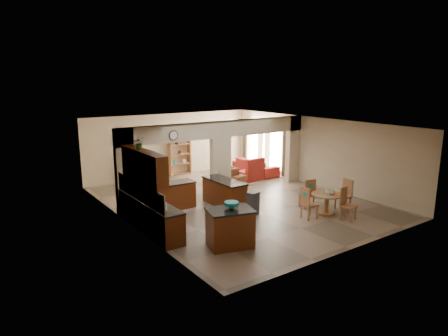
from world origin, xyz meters
TOP-DOWN VIEW (x-y plane):
  - floor at (0.00, 0.00)m, footprint 10.00×10.00m
  - ceiling at (0.00, 0.00)m, footprint 10.00×10.00m
  - wall_back at (0.00, 5.00)m, footprint 8.00×0.00m
  - wall_front at (0.00, -5.00)m, footprint 8.00×0.00m
  - wall_left at (-4.00, 0.00)m, footprint 0.00×10.00m
  - wall_right at (4.00, 0.00)m, footprint 0.00×10.00m
  - partition_left_pier at (-3.70, 1.00)m, footprint 0.60×0.25m
  - partition_center_pier at (0.00, 1.00)m, footprint 0.80×0.25m
  - partition_right_pier at (3.70, 1.00)m, footprint 0.60×0.25m
  - partition_header at (0.00, 1.00)m, footprint 8.00×0.25m
  - kitchen_counter at (-3.26, -0.25)m, footprint 2.52×3.29m
  - upper_cabinets at (-3.82, -0.80)m, footprint 0.35×2.40m
  - peninsula at (-0.60, -0.11)m, footprint 0.70×1.85m
  - wall_clock at (-2.00, 0.85)m, footprint 0.34×0.03m
  - rug at (1.20, 2.10)m, footprint 1.60×1.30m
  - fireplace at (-1.60, 4.83)m, footprint 1.60×0.35m
  - shelving_unit at (0.35, 4.82)m, footprint 1.00×0.32m
  - window_a at (3.97, 2.30)m, footprint 0.02×0.90m
  - window_b at (3.97, 4.00)m, footprint 0.02×0.90m
  - glazed_door at (3.97, 3.15)m, footprint 0.02×0.70m
  - drape_a_left at (3.93, 1.70)m, footprint 0.10×0.28m
  - drape_a_right at (3.93, 2.90)m, footprint 0.10×0.28m
  - drape_b_left at (3.93, 3.40)m, footprint 0.10×0.28m
  - drape_b_right at (3.93, 4.60)m, footprint 0.10×0.28m
  - ceiling_fan at (1.50, 3.00)m, footprint 1.00×1.00m
  - kitchen_island at (-2.46, -3.05)m, footprint 1.35×1.12m
  - teal_bowl at (-2.37, -2.99)m, footprint 0.37×0.37m
  - trash_can at (-0.41, -1.46)m, footprint 0.39×0.36m
  - dining_table at (1.61, -2.75)m, footprint 0.99×0.99m
  - fruit_bowl at (1.67, -2.82)m, footprint 0.31×0.31m
  - sofa at (3.30, 2.98)m, footprint 2.38×1.01m
  - chaise at (2.41, 2.22)m, footprint 1.03×0.87m
  - armchair at (1.02, 2.12)m, footprint 0.88×0.90m
  - ottoman at (1.34, 1.79)m, footprint 0.71×0.71m
  - plant at (-3.82, -0.56)m, footprint 0.39×0.37m
  - chair_north at (1.55, -1.99)m, footprint 0.50×0.50m
  - chair_east at (2.51, -2.75)m, footprint 0.45×0.45m
  - chair_south at (1.70, -3.43)m, footprint 0.49×0.49m
  - chair_west at (0.74, -2.72)m, footprint 0.46×0.46m

SIDE VIEW (x-z plane):
  - floor at x=0.00m, z-range 0.00..0.00m
  - rug at x=1.20m, z-range 0.00..0.01m
  - chaise at x=2.41m, z-range 0.00..0.39m
  - ottoman at x=1.34m, z-range 0.00..0.43m
  - sofa at x=3.30m, z-range 0.00..0.68m
  - trash_can at x=-0.41m, z-range 0.00..0.70m
  - armchair at x=1.02m, z-range 0.00..0.75m
  - peninsula at x=-0.60m, z-range 0.00..0.91m
  - dining_table at x=1.61m, z-range 0.12..0.80m
  - kitchen_counter at x=-3.26m, z-range -0.27..1.20m
  - kitchen_island at x=-2.46m, z-range 0.00..1.01m
  - chair_north at x=1.55m, z-range 0.04..1.07m
  - chair_east at x=2.51m, z-range 0.04..1.07m
  - chair_south at x=1.70m, z-range 0.04..1.07m
  - chair_west at x=0.74m, z-range 0.04..1.07m
  - fireplace at x=-1.60m, z-range 0.01..1.21m
  - fruit_bowl at x=1.67m, z-range 0.68..0.84m
  - shelving_unit at x=0.35m, z-range 0.00..1.80m
  - glazed_door at x=3.97m, z-range 0.00..2.10m
  - teal_bowl at x=-2.37m, z-range 1.01..1.19m
  - partition_center_pier at x=0.00m, z-range 0.00..2.20m
  - drape_a_left at x=3.93m, z-range 0.05..2.35m
  - drape_a_right at x=3.93m, z-range 0.05..2.35m
  - drape_b_left at x=3.93m, z-range 0.05..2.35m
  - drape_b_right at x=3.93m, z-range 0.05..2.35m
  - window_a at x=3.97m, z-range 0.25..2.15m
  - window_b at x=3.97m, z-range 0.25..2.15m
  - partition_left_pier at x=-3.70m, z-range 0.00..2.80m
  - partition_right_pier at x=3.70m, z-range 0.00..2.80m
  - wall_back at x=0.00m, z-range -2.60..5.40m
  - wall_front at x=0.00m, z-range -2.60..5.40m
  - wall_left at x=-4.00m, z-range -3.60..6.40m
  - wall_right at x=4.00m, z-range -3.60..6.40m
  - upper_cabinets at x=-3.82m, z-range 1.47..2.37m
  - wall_clock at x=-2.00m, z-range 2.28..2.62m
  - partition_header at x=0.00m, z-range 2.20..2.80m
  - plant at x=-3.82m, z-range 2.37..2.72m
  - ceiling_fan at x=1.50m, z-range 2.51..2.61m
  - ceiling at x=0.00m, z-range 2.80..2.80m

